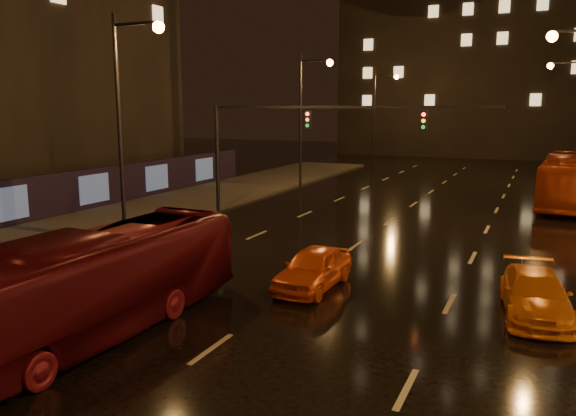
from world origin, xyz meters
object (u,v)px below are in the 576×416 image
Objects in this scene: bus_red at (92,285)px; bus_curb at (567,180)px; taxi_near at (313,268)px; taxi_far at (535,294)px.

bus_red is 30.60m from bus_curb.
bus_red is 7.37m from taxi_near.
bus_curb is (12.03, 28.14, 0.17)m from bus_red.
bus_curb reaches higher than taxi_far.
taxi_far is (6.93, 0.33, -0.05)m from taxi_near.
bus_curb is 23.37m from taxi_near.
taxi_far is (10.69, 6.63, -0.79)m from bus_red.
taxi_far is (-1.34, -21.51, -0.96)m from bus_curb.
taxi_near is at bearing 60.46° from bus_red.
bus_curb is at bearing 78.54° from taxi_far.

